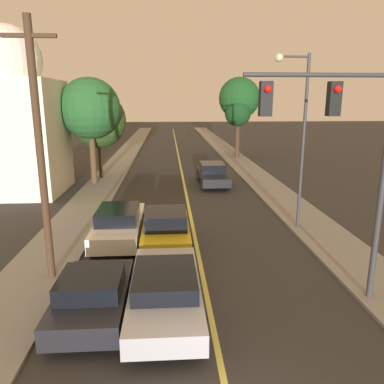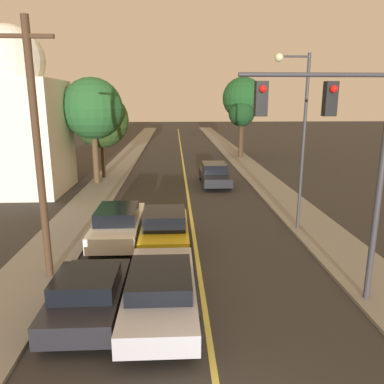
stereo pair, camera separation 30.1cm
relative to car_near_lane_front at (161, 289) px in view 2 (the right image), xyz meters
The scene contains 16 objects.
road_surface 31.66m from the car_near_lane_front, 87.70° to the left, with size 9.08×80.00×0.01m.
sidewalk_left 31.96m from the car_near_lane_front, 98.13° to the left, with size 2.50×80.00×0.12m.
sidewalk_right 32.41m from the car_near_lane_front, 77.41° to the left, with size 2.50×80.00×0.12m.
car_near_lane_front is the anchor object (origin of this frame).
car_near_lane_second 5.15m from the car_near_lane_front, 90.00° to the left, with size 2.04×4.42×1.55m.
car_outer_lane_front 2.00m from the car_near_lane_front, behind, with size 2.01×3.80×1.38m.
car_outer_lane_second 6.05m from the car_near_lane_front, 109.28° to the left, with size 2.00×4.92×1.56m.
car_far_oncoming 16.99m from the car_near_lane_front, 78.75° to the left, with size 2.03×5.13×1.53m.
traffic_signal_mast 6.44m from the car_near_lane_front, ahead, with size 4.20×0.42×6.72m.
streetlamp_right 9.88m from the car_near_lane_front, 49.09° to the left, with size 1.54×0.36×7.75m.
utility_pole_left 5.82m from the car_near_lane_front, 148.72° to the left, with size 1.60×0.24×8.26m.
tree_left_near 20.15m from the car_near_lane_front, 104.75° to the left, with size 4.17×4.17×6.44m.
tree_left_far 18.55m from the car_near_lane_front, 106.80° to the left, with size 4.21×4.21×7.36m.
tree_right_near 30.02m from the car_near_lane_front, 75.80° to the left, with size 2.66×2.66×5.82m.
tree_right_far 31.48m from the car_near_lane_front, 75.76° to the left, with size 4.28×4.28×8.13m.
domed_building_left 18.34m from the car_near_lane_front, 122.37° to the left, with size 5.63×5.63×10.40m.
Camera 2 is at (-0.84, -5.25, 5.96)m, focal length 35.00 mm.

